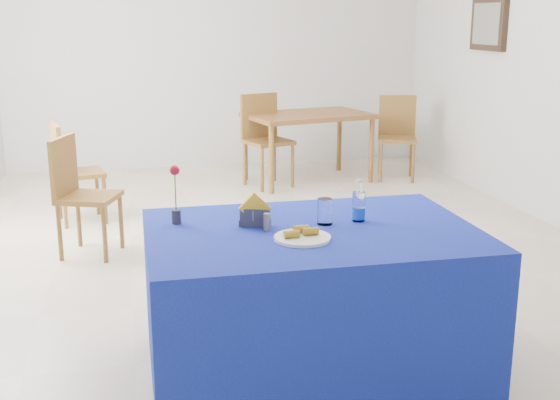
% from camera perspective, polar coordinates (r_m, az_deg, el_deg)
% --- Properties ---
extents(floor, '(7.00, 7.00, 0.00)m').
position_cam_1_polar(floor, '(5.37, -0.01, -4.50)').
color(floor, beige).
rests_on(floor, ground).
extents(room_shell, '(7.00, 7.00, 7.00)m').
position_cam_1_polar(room_shell, '(5.08, -0.01, 14.49)').
color(room_shell, silver).
rests_on(room_shell, ground).
extents(picture_frame, '(0.06, 0.64, 0.52)m').
position_cam_1_polar(picture_frame, '(7.46, 16.62, 13.55)').
color(picture_frame, black).
rests_on(picture_frame, room_shell).
extents(picture_art, '(0.02, 0.52, 0.40)m').
position_cam_1_polar(picture_art, '(7.45, 16.45, 13.56)').
color(picture_art, '#998C66').
rests_on(picture_art, room_shell).
extents(plate, '(0.27, 0.27, 0.01)m').
position_cam_1_polar(plate, '(3.25, 1.84, -3.09)').
color(plate, white).
rests_on(plate, blue_table).
extents(drinking_glass, '(0.08, 0.08, 0.13)m').
position_cam_1_polar(drinking_glass, '(3.48, 3.67, -0.94)').
color(drinking_glass, white).
rests_on(drinking_glass, blue_table).
extents(salt_shaker, '(0.03, 0.03, 0.08)m').
position_cam_1_polar(salt_shaker, '(3.44, -2.17, -1.49)').
color(salt_shaker, slate).
rests_on(salt_shaker, blue_table).
extents(pepper_shaker, '(0.03, 0.03, 0.08)m').
position_cam_1_polar(pepper_shaker, '(3.38, -1.08, -1.79)').
color(pepper_shaker, slate).
rests_on(pepper_shaker, blue_table).
extents(blue_table, '(1.60, 1.10, 0.76)m').
position_cam_1_polar(blue_table, '(3.54, 2.57, -8.26)').
color(blue_table, navy).
rests_on(blue_table, floor).
extents(water_bottle, '(0.07, 0.07, 0.21)m').
position_cam_1_polar(water_bottle, '(3.55, 6.40, -0.58)').
color(water_bottle, white).
rests_on(water_bottle, blue_table).
extents(napkin_holder, '(0.16, 0.11, 0.17)m').
position_cam_1_polar(napkin_holder, '(3.45, -2.04, -1.34)').
color(napkin_holder, '#3D3C42').
rests_on(napkin_holder, blue_table).
extents(rose_vase, '(0.05, 0.05, 0.30)m').
position_cam_1_polar(rose_vase, '(3.50, -8.49, 0.36)').
color(rose_vase, '#29292F').
rests_on(rose_vase, blue_table).
extents(oak_table, '(1.45, 1.10, 0.76)m').
position_cam_1_polar(oak_table, '(7.68, 2.30, 6.48)').
color(oak_table, brown).
rests_on(oak_table, floor).
extents(chair_bg_left, '(0.56, 0.56, 0.98)m').
position_cam_1_polar(chair_bg_left, '(7.53, -1.30, 5.46)').
color(chair_bg_left, brown).
rests_on(chair_bg_left, floor).
extents(chair_bg_right, '(0.52, 0.52, 0.92)m').
position_cam_1_polar(chair_bg_right, '(7.98, 9.49, 5.54)').
color(chair_bg_right, brown).
rests_on(chair_bg_right, floor).
extents(chair_win_a, '(0.52, 0.52, 0.90)m').
position_cam_1_polar(chair_win_a, '(5.48, -16.11, 0.98)').
color(chair_win_a, brown).
rests_on(chair_win_a, floor).
extents(chair_win_b, '(0.47, 0.47, 0.88)m').
position_cam_1_polar(chair_win_b, '(6.37, -16.71, 2.67)').
color(chair_win_b, brown).
rests_on(chair_win_b, floor).
extents(banana_pieces, '(0.17, 0.11, 0.04)m').
position_cam_1_polar(banana_pieces, '(3.26, 1.74, -2.57)').
color(banana_pieces, yellow).
rests_on(banana_pieces, plate).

